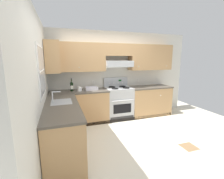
{
  "coord_description": "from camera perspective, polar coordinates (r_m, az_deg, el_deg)",
  "views": [
    {
      "loc": [
        -1.25,
        -2.99,
        1.76
      ],
      "look_at": [
        -0.02,
        0.7,
        1.0
      ],
      "focal_mm": 25.35,
      "sensor_mm": 36.0,
      "label": 1
    }
  ],
  "objects": [
    {
      "name": "counter_left_run",
      "position": [
        3.26,
        -17.2,
        -12.94
      ],
      "size": [
        0.63,
        1.91,
        1.13
      ],
      "color": "tan",
      "rests_on": "ground_plane"
    },
    {
      "name": "wall_back",
      "position": [
        4.82,
        1.74,
        7.69
      ],
      "size": [
        4.68,
        0.57,
        2.55
      ],
      "color": "silver",
      "rests_on": "ground_plane"
    },
    {
      "name": "wall_left",
      "position": [
        3.26,
        -24.31,
        2.75
      ],
      "size": [
        0.47,
        4.0,
        2.55
      ],
      "color": "silver",
      "rests_on": "ground_plane"
    },
    {
      "name": "bowl",
      "position": [
        4.44,
        -7.38,
        0.25
      ],
      "size": [
        0.33,
        0.23,
        0.08
      ],
      "color": "silver",
      "rests_on": "counter_back_run"
    },
    {
      "name": "ground_plane",
      "position": [
        3.69,
        3.89,
        -17.47
      ],
      "size": [
        7.04,
        7.04,
        0.0
      ],
      "primitive_type": "plane",
      "color": "beige"
    },
    {
      "name": "floor_accent_tile",
      "position": [
        3.75,
        26.0,
        -18.06
      ],
      "size": [
        0.3,
        0.3,
        0.01
      ],
      "primitive_type": "cube",
      "color": "olive",
      "rests_on": "ground_plane"
    },
    {
      "name": "wine_bottle",
      "position": [
        4.33,
        -14.33,
        1.2
      ],
      "size": [
        0.08,
        0.08,
        0.34
      ],
      "color": "black",
      "rests_on": "counter_back_run"
    },
    {
      "name": "stove",
      "position": [
        4.72,
        2.43,
        -4.72
      ],
      "size": [
        0.76,
        0.62,
        1.2
      ],
      "color": "#B7BABC",
      "rests_on": "ground_plane"
    },
    {
      "name": "paper_towel_roll",
      "position": [
        4.3,
        -11.58,
        0.2
      ],
      "size": [
        0.12,
        0.12,
        0.12
      ],
      "color": "white",
      "rests_on": "counter_back_run"
    },
    {
      "name": "counter_back_run",
      "position": [
        4.67,
        0.77,
        -5.23
      ],
      "size": [
        3.6,
        0.65,
        0.91
      ],
      "color": "tan",
      "rests_on": "ground_plane"
    }
  ]
}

